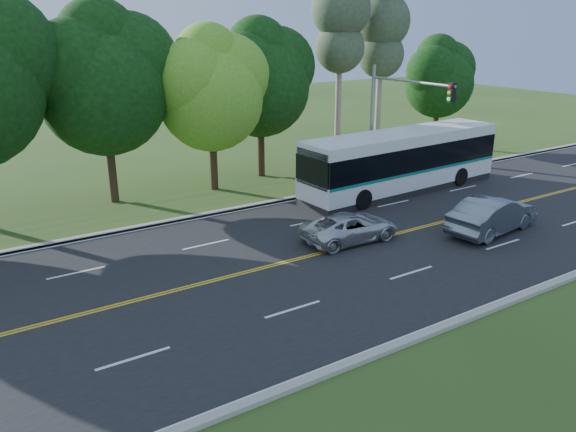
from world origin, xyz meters
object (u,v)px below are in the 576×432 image
suv (350,227)px  traffic_signal (395,110)px  transit_bus (402,162)px  sedan (492,215)px

suv → traffic_signal: bearing=-52.5°
traffic_signal → transit_bus: 3.02m
traffic_signal → suv: traffic_signal is taller
sedan → suv: bearing=59.1°
transit_bus → sedan: size_ratio=2.60×
traffic_signal → sedan: size_ratio=1.38×
transit_bus → sedan: transit_bus is taller
transit_bus → suv: bearing=-151.0°
transit_bus → suv: transit_bus is taller
sedan → suv: size_ratio=1.13×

